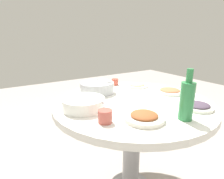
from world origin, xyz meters
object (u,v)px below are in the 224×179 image
(dish_stirfry, at_px, (144,117))
(tea_cup_far, at_px, (105,116))
(green_bottle, at_px, (187,100))
(dish_noodles, at_px, (137,85))
(dish_eggplant, at_px, (198,106))
(tea_cup_near, at_px, (115,82))
(soup_bowl, at_px, (84,104))
(rice_bowl, at_px, (97,87))
(round_dining_table, at_px, (132,116))
(dish_tofu_braise, at_px, (170,91))

(dish_stirfry, height_order, tea_cup_far, tea_cup_far)
(green_bottle, bearing_deg, dish_noodles, 162.58)
(dish_eggplant, bearing_deg, tea_cup_near, -171.28)
(soup_bowl, relative_size, green_bottle, 0.94)
(rice_bowl, xyz_separation_m, tea_cup_near, (-0.13, 0.26, -0.02))
(round_dining_table, height_order, dish_eggplant, dish_eggplant)
(rice_bowl, bearing_deg, round_dining_table, 21.60)
(dish_eggplant, distance_m, dish_tofu_braise, 0.34)
(dish_noodles, xyz_separation_m, green_bottle, (0.68, -0.21, 0.10))
(dish_noodles, bearing_deg, tea_cup_far, -51.77)
(dish_stirfry, xyz_separation_m, dish_noodles, (-0.57, 0.41, -0.01))
(dish_stirfry, relative_size, green_bottle, 0.80)
(soup_bowl, xyz_separation_m, dish_stirfry, (0.32, 0.21, -0.02))
(dish_eggplant, relative_size, dish_tofu_braise, 0.96)
(dish_eggplant, distance_m, tea_cup_near, 0.79)
(dish_tofu_braise, relative_size, green_bottle, 0.70)
(rice_bowl, height_order, dish_eggplant, rice_bowl)
(dish_noodles, distance_m, tea_cup_far, 0.77)
(soup_bowl, height_order, tea_cup_far, soup_bowl)
(dish_noodles, xyz_separation_m, tea_cup_near, (-0.16, -0.13, 0.02))
(green_bottle, bearing_deg, tea_cup_near, 174.32)
(dish_eggplant, distance_m, green_bottle, 0.23)
(dish_noodles, height_order, green_bottle, green_bottle)
(soup_bowl, distance_m, tea_cup_far, 0.24)
(dish_stirfry, relative_size, dish_noodles, 1.16)
(green_bottle, height_order, tea_cup_near, green_bottle)
(dish_tofu_braise, xyz_separation_m, tea_cup_far, (0.18, -0.71, 0.02))
(round_dining_table, xyz_separation_m, dish_stirfry, (0.28, -0.15, 0.14))
(dish_noodles, bearing_deg, rice_bowl, -93.95)
(round_dining_table, relative_size, tea_cup_near, 18.49)
(dish_tofu_braise, bearing_deg, round_dining_table, -91.89)
(round_dining_table, height_order, green_bottle, green_bottle)
(dish_eggplant, xyz_separation_m, dish_stirfry, (-0.05, -0.40, 0.00))
(dish_eggplant, height_order, green_bottle, green_bottle)
(round_dining_table, relative_size, dish_tofu_braise, 5.58)
(soup_bowl, height_order, tea_cup_near, soup_bowl)
(rice_bowl, relative_size, soup_bowl, 1.03)
(dish_eggplant, height_order, dish_stirfry, dish_stirfry)
(round_dining_table, distance_m, soup_bowl, 0.40)
(rice_bowl, bearing_deg, dish_eggplant, 30.26)
(dish_stirfry, xyz_separation_m, tea_cup_far, (-0.09, -0.20, 0.02))
(dish_stirfry, height_order, dish_tofu_braise, dish_stirfry)
(rice_bowl, bearing_deg, dish_tofu_braise, 56.54)
(dish_eggplant, xyz_separation_m, dish_tofu_braise, (-0.32, 0.11, 0.00))
(dish_eggplant, bearing_deg, round_dining_table, -142.88)
(round_dining_table, distance_m, dish_tofu_braise, 0.39)
(tea_cup_far, bearing_deg, rice_bowl, 156.52)
(round_dining_table, distance_m, tea_cup_near, 0.49)
(dish_tofu_braise, bearing_deg, dish_eggplant, -18.91)
(dish_eggplant, relative_size, dish_noodles, 0.98)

